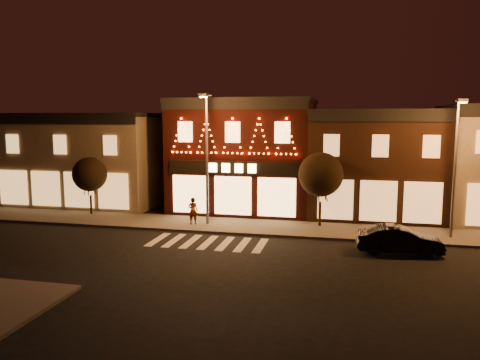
% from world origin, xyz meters
% --- Properties ---
extents(ground, '(120.00, 120.00, 0.00)m').
position_xyz_m(ground, '(0.00, 0.00, 0.00)').
color(ground, black).
rests_on(ground, ground).
extents(sidewalk_far, '(44.00, 4.00, 0.15)m').
position_xyz_m(sidewalk_far, '(2.00, 8.00, 0.07)').
color(sidewalk_far, '#47423D').
rests_on(sidewalk_far, ground).
extents(building_left, '(12.20, 8.28, 7.30)m').
position_xyz_m(building_left, '(-13.00, 13.99, 3.66)').
color(building_left, '#6E634E').
rests_on(building_left, ground).
extents(building_pulp, '(10.20, 8.34, 8.30)m').
position_xyz_m(building_pulp, '(0.00, 13.98, 4.16)').
color(building_pulp, black).
rests_on(building_pulp, ground).
extents(building_right_a, '(9.20, 8.28, 7.50)m').
position_xyz_m(building_right_a, '(9.50, 13.99, 3.76)').
color(building_right_a, '#371F13').
rests_on(building_right_a, ground).
extents(streetlamp_mid, '(0.68, 1.90, 8.27)m').
position_xyz_m(streetlamp_mid, '(-1.12, 7.59, 5.01)').
color(streetlamp_mid, '#59595E').
rests_on(streetlamp_mid, sidewalk_far).
extents(streetlamp_right, '(0.51, 1.80, 7.84)m').
position_xyz_m(streetlamp_right, '(13.39, 7.43, 4.75)').
color(streetlamp_right, '#59595E').
rests_on(streetlamp_right, sidewalk_far).
extents(tree_left, '(2.42, 2.42, 4.04)m').
position_xyz_m(tree_left, '(-10.20, 9.12, 2.98)').
color(tree_left, black).
rests_on(tree_left, sidewalk_far).
extents(tree_right, '(2.79, 2.79, 4.67)m').
position_xyz_m(tree_right, '(5.91, 8.94, 3.42)').
color(tree_right, black).
rests_on(tree_right, sidewalk_far).
extents(dark_sedan, '(4.37, 1.74, 1.41)m').
position_xyz_m(dark_sedan, '(10.21, 4.19, 0.71)').
color(dark_sedan, black).
rests_on(dark_sedan, ground).
extents(pedestrian, '(0.66, 0.45, 1.74)m').
position_xyz_m(pedestrian, '(-2.06, 7.58, 1.02)').
color(pedestrian, gray).
rests_on(pedestrian, sidewalk_far).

